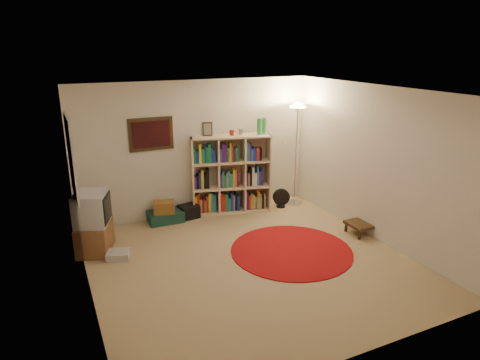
% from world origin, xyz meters
% --- Properties ---
extents(room, '(4.54, 4.54, 2.54)m').
position_xyz_m(room, '(-0.05, 0.05, 1.26)').
color(room, tan).
rests_on(room, ground).
extents(bookshelf, '(1.55, 0.78, 1.79)m').
position_xyz_m(bookshelf, '(0.56, 2.05, 0.72)').
color(bookshelf, beige).
rests_on(bookshelf, ground).
extents(floor_lamp, '(0.50, 0.50, 2.03)m').
position_xyz_m(floor_lamp, '(1.90, 1.84, 1.69)').
color(floor_lamp, silver).
rests_on(floor_lamp, ground).
extents(floor_fan, '(0.34, 0.22, 0.38)m').
position_xyz_m(floor_fan, '(1.55, 1.77, 0.19)').
color(floor_fan, black).
rests_on(floor_fan, ground).
extents(tv_stand, '(0.66, 0.78, 0.97)m').
position_xyz_m(tv_stand, '(-2.03, 1.37, 0.47)').
color(tv_stand, brown).
rests_on(tv_stand, ground).
extents(dvd_box, '(0.41, 0.37, 0.11)m').
position_xyz_m(dvd_box, '(-1.76, 0.97, 0.06)').
color(dvd_box, '#B2B1B6').
rests_on(dvd_box, ground).
extents(suitcase, '(0.63, 0.41, 0.20)m').
position_xyz_m(suitcase, '(-0.73, 2.04, 0.10)').
color(suitcase, '#143930').
rests_on(suitcase, ground).
extents(wicker_basket, '(0.43, 0.35, 0.21)m').
position_xyz_m(wicker_basket, '(-0.75, 1.99, 0.31)').
color(wicker_basket, brown).
rests_on(wicker_basket, suitcase).
extents(duffel_bag, '(0.38, 0.33, 0.24)m').
position_xyz_m(duffel_bag, '(-0.28, 2.04, 0.12)').
color(duffel_bag, black).
rests_on(duffel_bag, ground).
extents(paper_towel, '(0.14, 0.14, 0.23)m').
position_xyz_m(paper_towel, '(-0.14, 2.00, 0.11)').
color(paper_towel, white).
rests_on(paper_towel, ground).
extents(red_rug, '(1.90, 1.90, 0.02)m').
position_xyz_m(red_rug, '(0.74, 0.06, 0.01)').
color(red_rug, maroon).
rests_on(red_rug, ground).
extents(side_table, '(0.44, 0.44, 0.20)m').
position_xyz_m(side_table, '(2.16, 0.12, 0.17)').
color(side_table, black).
rests_on(side_table, ground).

